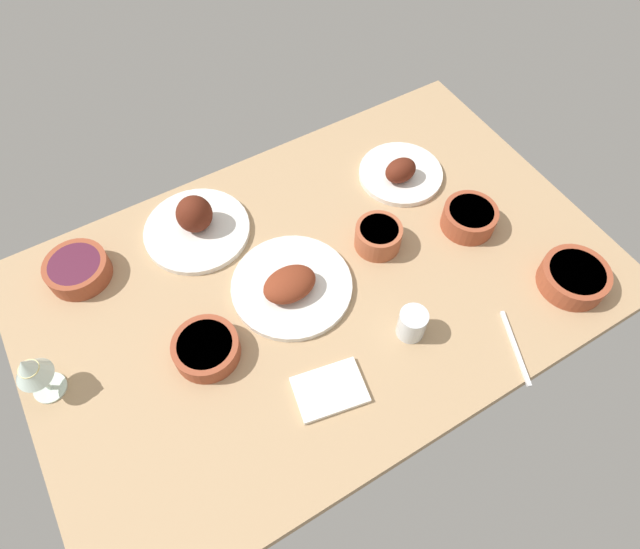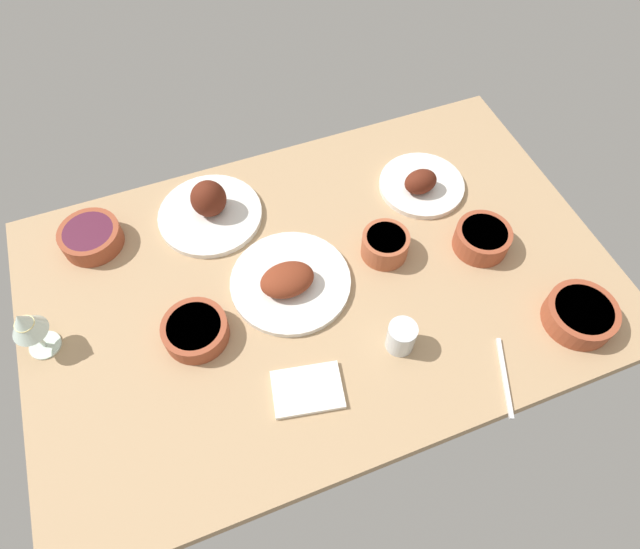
{
  "view_description": "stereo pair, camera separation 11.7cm",
  "coord_description": "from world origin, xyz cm",
  "px_view_note": "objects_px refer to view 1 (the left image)",
  "views": [
    {
      "loc": [
        35.5,
        60.17,
        114.58
      ],
      "look_at": [
        0.0,
        0.0,
        6.0
      ],
      "focal_mm": 30.41,
      "sensor_mm": 36.0,
      "label": 1
    },
    {
      "loc": [
        24.98,
        65.24,
        114.58
      ],
      "look_at": [
        0.0,
        0.0,
        6.0
      ],
      "focal_mm": 30.41,
      "sensor_mm": 36.0,
      "label": 2
    }
  ],
  "objects_px": {
    "bowl_cream": "(469,217)",
    "water_tumbler": "(412,324)",
    "plate_far_side": "(291,286)",
    "bowl_soup": "(574,277)",
    "plate_near_viewer": "(196,224)",
    "wine_glass": "(30,370)",
    "folded_napkin": "(330,390)",
    "bowl_onions": "(77,269)",
    "bowl_pasta": "(206,348)",
    "bowl_sauce": "(378,236)",
    "fork_loose": "(515,348)",
    "plate_center_main": "(401,173)"
  },
  "relations": [
    {
      "from": "bowl_onions",
      "to": "wine_glass",
      "type": "relative_size",
      "value": 1.07
    },
    {
      "from": "bowl_pasta",
      "to": "bowl_sauce",
      "type": "xyz_separation_m",
      "value": [
        -0.49,
        -0.06,
        0.01
      ]
    },
    {
      "from": "fork_loose",
      "to": "bowl_onions",
      "type": "bearing_deg",
      "value": 71.05
    },
    {
      "from": "bowl_onions",
      "to": "water_tumbler",
      "type": "distance_m",
      "value": 0.8
    },
    {
      "from": "plate_center_main",
      "to": "folded_napkin",
      "type": "xyz_separation_m",
      "value": [
        0.48,
        0.43,
        -0.01
      ]
    },
    {
      "from": "bowl_soup",
      "to": "plate_far_side",
      "type": "bearing_deg",
      "value": -28.95
    },
    {
      "from": "wine_glass",
      "to": "fork_loose",
      "type": "bearing_deg",
      "value": 154.75
    },
    {
      "from": "plate_near_viewer",
      "to": "water_tumbler",
      "type": "bearing_deg",
      "value": 120.37
    },
    {
      "from": "bowl_pasta",
      "to": "bowl_soup",
      "type": "height_order",
      "value": "bowl_soup"
    },
    {
      "from": "water_tumbler",
      "to": "fork_loose",
      "type": "height_order",
      "value": "water_tumbler"
    },
    {
      "from": "plate_far_side",
      "to": "plate_center_main",
      "type": "height_order",
      "value": "plate_center_main"
    },
    {
      "from": "bowl_soup",
      "to": "folded_napkin",
      "type": "bearing_deg",
      "value": -5.58
    },
    {
      "from": "bowl_pasta",
      "to": "folded_napkin",
      "type": "relative_size",
      "value": 0.99
    },
    {
      "from": "wine_glass",
      "to": "folded_napkin",
      "type": "height_order",
      "value": "wine_glass"
    },
    {
      "from": "plate_far_side",
      "to": "fork_loose",
      "type": "distance_m",
      "value": 0.53
    },
    {
      "from": "plate_far_side",
      "to": "bowl_cream",
      "type": "xyz_separation_m",
      "value": [
        -0.48,
        0.06,
        0.01
      ]
    },
    {
      "from": "plate_center_main",
      "to": "folded_napkin",
      "type": "distance_m",
      "value": 0.64
    },
    {
      "from": "bowl_soup",
      "to": "plate_near_viewer",
      "type": "bearing_deg",
      "value": -40.43
    },
    {
      "from": "bowl_pasta",
      "to": "fork_loose",
      "type": "xyz_separation_m",
      "value": [
        -0.6,
        0.34,
        -0.02
      ]
    },
    {
      "from": "bowl_cream",
      "to": "water_tumbler",
      "type": "relative_size",
      "value": 1.77
    },
    {
      "from": "bowl_sauce",
      "to": "wine_glass",
      "type": "relative_size",
      "value": 0.83
    },
    {
      "from": "water_tumbler",
      "to": "wine_glass",
      "type": "bearing_deg",
      "value": -20.69
    },
    {
      "from": "plate_far_side",
      "to": "bowl_cream",
      "type": "height_order",
      "value": "plate_far_side"
    },
    {
      "from": "bowl_sauce",
      "to": "fork_loose",
      "type": "relative_size",
      "value": 0.63
    },
    {
      "from": "bowl_onions",
      "to": "wine_glass",
      "type": "height_order",
      "value": "wine_glass"
    },
    {
      "from": "bowl_pasta",
      "to": "wine_glass",
      "type": "xyz_separation_m",
      "value": [
        0.32,
        -0.1,
        0.07
      ]
    },
    {
      "from": "bowl_onions",
      "to": "bowl_cream",
      "type": "bearing_deg",
      "value": 158.61
    },
    {
      "from": "wine_glass",
      "to": "folded_napkin",
      "type": "xyz_separation_m",
      "value": [
        -0.51,
        0.31,
        -0.09
      ]
    },
    {
      "from": "plate_near_viewer",
      "to": "bowl_soup",
      "type": "height_order",
      "value": "plate_near_viewer"
    },
    {
      "from": "bowl_pasta",
      "to": "bowl_soup",
      "type": "xyz_separation_m",
      "value": [
        -0.82,
        0.27,
        0.0
      ]
    },
    {
      "from": "bowl_cream",
      "to": "bowl_soup",
      "type": "bearing_deg",
      "value": 110.73
    },
    {
      "from": "bowl_sauce",
      "to": "bowl_cream",
      "type": "xyz_separation_m",
      "value": [
        -0.23,
        0.07,
        -0.0
      ]
    },
    {
      "from": "water_tumbler",
      "to": "plate_far_side",
      "type": "bearing_deg",
      "value": -52.54
    },
    {
      "from": "bowl_soup",
      "to": "bowl_pasta",
      "type": "bearing_deg",
      "value": -18.41
    },
    {
      "from": "bowl_soup",
      "to": "wine_glass",
      "type": "bearing_deg",
      "value": -17.9
    },
    {
      "from": "plate_center_main",
      "to": "wine_glass",
      "type": "distance_m",
      "value": 1.0
    },
    {
      "from": "bowl_pasta",
      "to": "bowl_cream",
      "type": "height_order",
      "value": "bowl_cream"
    },
    {
      "from": "plate_near_viewer",
      "to": "wine_glass",
      "type": "xyz_separation_m",
      "value": [
        0.44,
        0.23,
        0.07
      ]
    },
    {
      "from": "bowl_pasta",
      "to": "plate_center_main",
      "type": "bearing_deg",
      "value": -162.24
    },
    {
      "from": "bowl_cream",
      "to": "plate_near_viewer",
      "type": "bearing_deg",
      "value": -29.02
    },
    {
      "from": "plate_center_main",
      "to": "plate_near_viewer",
      "type": "bearing_deg",
      "value": -11.48
    },
    {
      "from": "plate_far_side",
      "to": "wine_glass",
      "type": "bearing_deg",
      "value": -4.81
    },
    {
      "from": "bowl_soup",
      "to": "wine_glass",
      "type": "relative_size",
      "value": 1.13
    },
    {
      "from": "plate_near_viewer",
      "to": "wine_glass",
      "type": "distance_m",
      "value": 0.5
    },
    {
      "from": "bowl_pasta",
      "to": "bowl_onions",
      "type": "height_order",
      "value": "bowl_onions"
    },
    {
      "from": "plate_center_main",
      "to": "bowl_cream",
      "type": "distance_m",
      "value": 0.23
    },
    {
      "from": "plate_center_main",
      "to": "bowl_cream",
      "type": "height_order",
      "value": "plate_center_main"
    },
    {
      "from": "plate_far_side",
      "to": "bowl_soup",
      "type": "xyz_separation_m",
      "value": [
        -0.58,
        0.32,
        0.01
      ]
    },
    {
      "from": "bowl_pasta",
      "to": "folded_napkin",
      "type": "height_order",
      "value": "bowl_pasta"
    },
    {
      "from": "bowl_soup",
      "to": "fork_loose",
      "type": "xyz_separation_m",
      "value": [
        0.23,
        0.06,
        -0.03
      ]
    }
  ]
}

